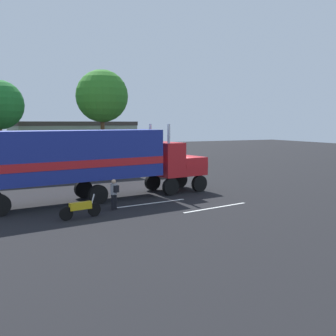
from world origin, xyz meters
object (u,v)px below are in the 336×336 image
Objects in this scene: parked_bus at (67,153)px; person_bystander at (114,193)px; motorcycle at (81,208)px; tree_center at (102,96)px; semi_truck at (92,158)px.

person_bystander is at bearing -91.35° from parked_bus.
motorcycle is 24.94m from tree_center.
parked_bus is at bearing 80.78° from motorcycle.
semi_truck is 1.29× the size of parked_bus.
tree_center is at bearing 55.97° from parked_bus.
tree_center is at bearing 71.59° from semi_truck.
semi_truck is 4.79m from motorcycle.
person_bystander is 0.15× the size of parked_bus.
tree_center is (6.21, 18.65, 4.82)m from semi_truck.
person_bystander is at bearing -82.32° from semi_truck.
tree_center is at bearing 74.91° from person_bystander.
parked_bus is at bearing -124.03° from tree_center.
semi_truck is 8.82× the size of person_bystander.
semi_truck reaches higher than motorcycle.
semi_truck is at bearing 67.67° from motorcycle.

